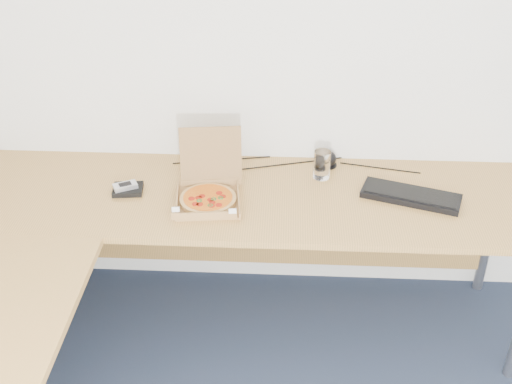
# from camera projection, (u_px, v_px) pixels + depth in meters

# --- Properties ---
(room_shell) EXTENTS (3.50, 3.50, 2.50)m
(room_shell) POSITION_uv_depth(u_px,v_px,m) (435.00, 345.00, 1.40)
(room_shell) COLOR white
(room_shell) RESTS_ON ground
(desk) EXTENTS (2.50, 2.20, 0.73)m
(desk) POSITION_uv_depth(u_px,v_px,m) (156.00, 257.00, 2.55)
(desk) COLOR #B98541
(desk) RESTS_ON ground
(pizza_box) EXTENTS (0.27, 0.32, 0.28)m
(pizza_box) POSITION_uv_depth(u_px,v_px,m) (208.00, 194.00, 2.83)
(pizza_box) COLOR #A57744
(pizza_box) RESTS_ON desk
(drinking_glass) EXTENTS (0.08, 0.08, 0.13)m
(drinking_glass) POSITION_uv_depth(u_px,v_px,m) (322.00, 165.00, 2.98)
(drinking_glass) COLOR silver
(drinking_glass) RESTS_ON desk
(keyboard) EXTENTS (0.45, 0.27, 0.03)m
(keyboard) POSITION_uv_depth(u_px,v_px,m) (411.00, 196.00, 2.85)
(keyboard) COLOR black
(keyboard) RESTS_ON desk
(wallet) EXTENTS (0.14, 0.12, 0.02)m
(wallet) POSITION_uv_depth(u_px,v_px,m) (128.00, 189.00, 2.90)
(wallet) COLOR black
(wallet) RESTS_ON desk
(phone) EXTENTS (0.12, 0.09, 0.02)m
(phone) POSITION_uv_depth(u_px,v_px,m) (125.00, 186.00, 2.89)
(phone) COLOR #B2B5BA
(phone) RESTS_ON wallet
(dome_speaker) EXTENTS (0.09, 0.09, 0.08)m
(dome_speaker) POSITION_uv_depth(u_px,v_px,m) (328.00, 158.00, 3.09)
(dome_speaker) COLOR black
(dome_speaker) RESTS_ON desk
(cable_bundle) EXTENTS (0.56, 0.12, 0.01)m
(cable_bundle) POSITION_uv_depth(u_px,v_px,m) (290.00, 164.00, 3.11)
(cable_bundle) COLOR black
(cable_bundle) RESTS_ON desk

